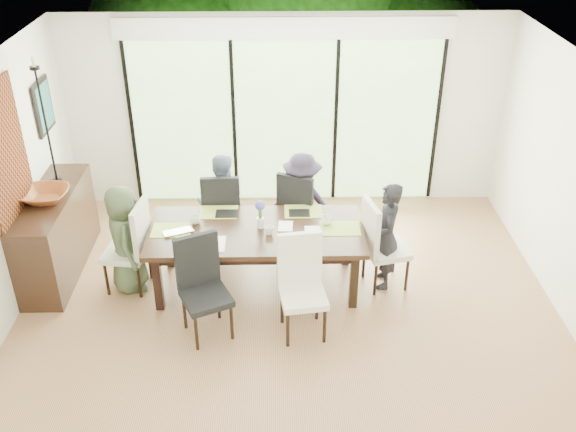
{
  "coord_description": "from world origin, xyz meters",
  "views": [
    {
      "loc": [
        -0.12,
        -5.82,
        4.49
      ],
      "look_at": [
        0.0,
        0.25,
        1.0
      ],
      "focal_mm": 40.0,
      "sensor_mm": 36.0,
      "label": 1
    }
  ],
  "objects_px": {
    "chair_far_right": "(302,208)",
    "person_left_end": "(126,239)",
    "table_top": "(256,232)",
    "vase": "(260,223)",
    "chair_near_right": "(303,290)",
    "chair_right_end": "(387,243)",
    "laptop": "(179,234)",
    "cup_a": "(195,220)",
    "person_far_right": "(302,202)",
    "chair_far_left": "(222,209)",
    "person_far_left": "(222,203)",
    "chair_near_left": "(206,291)",
    "person_right_end": "(386,236)",
    "bowl": "(45,196)",
    "cup_c": "(326,221)",
    "cup_b": "(269,230)",
    "sideboard": "(56,233)",
    "chair_left_end": "(125,246)"
  },
  "relations": [
    {
      "from": "chair_far_right",
      "to": "person_left_end",
      "type": "distance_m",
      "value": 2.2
    },
    {
      "from": "table_top",
      "to": "vase",
      "type": "xyz_separation_m",
      "value": [
        0.05,
        0.05,
        0.09
      ]
    },
    {
      "from": "chair_near_right",
      "to": "chair_right_end",
      "type": "bearing_deg",
      "value": 32.77
    },
    {
      "from": "laptop",
      "to": "chair_far_right",
      "type": "bearing_deg",
      "value": 12.54
    },
    {
      "from": "table_top",
      "to": "chair_right_end",
      "type": "xyz_separation_m",
      "value": [
        1.5,
        0.0,
        -0.17
      ]
    },
    {
      "from": "chair_right_end",
      "to": "chair_far_right",
      "type": "xyz_separation_m",
      "value": [
        -0.95,
        0.85,
        0.0
      ]
    },
    {
      "from": "chair_right_end",
      "to": "cup_a",
      "type": "height_order",
      "value": "chair_right_end"
    },
    {
      "from": "person_far_right",
      "to": "laptop",
      "type": "xyz_separation_m",
      "value": [
        -1.4,
        -0.93,
        0.12
      ]
    },
    {
      "from": "chair_near_right",
      "to": "cup_a",
      "type": "relative_size",
      "value": 8.87
    },
    {
      "from": "chair_far_left",
      "to": "vase",
      "type": "xyz_separation_m",
      "value": [
        0.5,
        -0.8,
        0.26
      ]
    },
    {
      "from": "chair_far_right",
      "to": "person_far_left",
      "type": "relative_size",
      "value": 0.85
    },
    {
      "from": "laptop",
      "to": "cup_a",
      "type": "distance_m",
      "value": 0.29
    },
    {
      "from": "chair_right_end",
      "to": "chair_near_left",
      "type": "distance_m",
      "value": 2.18
    },
    {
      "from": "chair_far_left",
      "to": "person_right_end",
      "type": "distance_m",
      "value": 2.11
    },
    {
      "from": "person_far_right",
      "to": "cup_a",
      "type": "xyz_separation_m",
      "value": [
        -1.25,
        -0.68,
        0.15
      ]
    },
    {
      "from": "chair_near_left",
      "to": "bowl",
      "type": "distance_m",
      "value": 2.29
    },
    {
      "from": "chair_right_end",
      "to": "chair_far_right",
      "type": "bearing_deg",
      "value": 35.16
    },
    {
      "from": "laptop",
      "to": "bowl",
      "type": "bearing_deg",
      "value": 144.06
    },
    {
      "from": "chair_right_end",
      "to": "table_top",
      "type": "bearing_deg",
      "value": 76.98
    },
    {
      "from": "person_right_end",
      "to": "chair_right_end",
      "type": "bearing_deg",
      "value": 91.37
    },
    {
      "from": "laptop",
      "to": "chair_near_right",
      "type": "bearing_deg",
      "value": -51.32
    },
    {
      "from": "chair_far_left",
      "to": "person_left_end",
      "type": "relative_size",
      "value": 0.85
    },
    {
      "from": "person_left_end",
      "to": "laptop",
      "type": "distance_m",
      "value": 0.65
    },
    {
      "from": "laptop",
      "to": "cup_c",
      "type": "height_order",
      "value": "cup_c"
    },
    {
      "from": "chair_near_left",
      "to": "person_far_left",
      "type": "xyz_separation_m",
      "value": [
        0.05,
        1.7,
        0.1
      ]
    },
    {
      "from": "cup_a",
      "to": "chair_near_right",
      "type": "bearing_deg",
      "value": -40.36
    },
    {
      "from": "cup_b",
      "to": "sideboard",
      "type": "height_order",
      "value": "sideboard"
    },
    {
      "from": "chair_right_end",
      "to": "chair_far_left",
      "type": "xyz_separation_m",
      "value": [
        -1.95,
        0.85,
        0.0
      ]
    },
    {
      "from": "chair_near_right",
      "to": "cup_c",
      "type": "relative_size",
      "value": 8.87
    },
    {
      "from": "chair_near_left",
      "to": "cup_a",
      "type": "bearing_deg",
      "value": 76.29
    },
    {
      "from": "chair_left_end",
      "to": "cup_a",
      "type": "xyz_separation_m",
      "value": [
        0.8,
        0.15,
        0.25
      ]
    },
    {
      "from": "vase",
      "to": "cup_b",
      "type": "xyz_separation_m",
      "value": [
        0.1,
        -0.15,
        -0.01
      ]
    },
    {
      "from": "table_top",
      "to": "chair_left_end",
      "type": "distance_m",
      "value": 1.51
    },
    {
      "from": "chair_left_end",
      "to": "cup_a",
      "type": "bearing_deg",
      "value": 108.99
    },
    {
      "from": "person_right_end",
      "to": "chair_near_left",
      "type": "bearing_deg",
      "value": -64.91
    },
    {
      "from": "table_top",
      "to": "person_far_left",
      "type": "distance_m",
      "value": 0.95
    },
    {
      "from": "chair_near_left",
      "to": "person_right_end",
      "type": "height_order",
      "value": "person_right_end"
    },
    {
      "from": "chair_far_right",
      "to": "chair_near_right",
      "type": "distance_m",
      "value": 1.72
    },
    {
      "from": "cup_a",
      "to": "table_top",
      "type": "bearing_deg",
      "value": -12.09
    },
    {
      "from": "chair_left_end",
      "to": "person_far_right",
      "type": "height_order",
      "value": "person_far_right"
    },
    {
      "from": "bowl",
      "to": "sideboard",
      "type": "bearing_deg",
      "value": 90.0
    },
    {
      "from": "person_left_end",
      "to": "chair_far_left",
      "type": "bearing_deg",
      "value": -62.14
    },
    {
      "from": "person_far_left",
      "to": "vase",
      "type": "relative_size",
      "value": 10.75
    },
    {
      "from": "person_right_end",
      "to": "bowl",
      "type": "relative_size",
      "value": 2.48
    },
    {
      "from": "chair_left_end",
      "to": "person_far_left",
      "type": "relative_size",
      "value": 0.85
    },
    {
      "from": "chair_far_left",
      "to": "cup_c",
      "type": "height_order",
      "value": "chair_far_left"
    },
    {
      "from": "table_top",
      "to": "bowl",
      "type": "xyz_separation_m",
      "value": [
        -2.4,
        0.3,
        0.33
      ]
    },
    {
      "from": "cup_a",
      "to": "cup_b",
      "type": "distance_m",
      "value": 0.89
    },
    {
      "from": "chair_left_end",
      "to": "person_far_right",
      "type": "distance_m",
      "value": 2.21
    },
    {
      "from": "table_top",
      "to": "chair_far_left",
      "type": "height_order",
      "value": "chair_far_left"
    }
  ]
}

